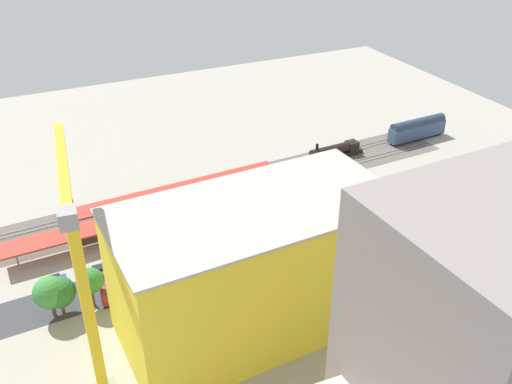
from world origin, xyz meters
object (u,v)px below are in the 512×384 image
parked_car_2 (267,227)px  parked_car_7 (54,281)px  street_tree_3 (261,241)px  street_tree_1 (90,281)px  parked_car_1 (302,218)px  parked_car_4 (188,247)px  traffic_light (273,205)px  box_truck_1 (132,288)px  street_tree_0 (179,259)px  locomotive (337,151)px  parked_car_6 (100,271)px  street_tree_4 (50,293)px  parked_car_5 (143,259)px  construction_building (255,269)px  tower_crane (82,275)px  parked_car_3 (229,236)px  platform_canopy_near (150,213)px  box_truck_0 (276,250)px  parked_car_0 (337,207)px  platform_canopy_far (176,190)px  passenger_coach (417,128)px

parked_car_2 → parked_car_7: bearing=-1.0°
street_tree_3 → street_tree_1: bearing=-1.7°
parked_car_1 → parked_car_2: parked_car_1 is taller
parked_car_4 → traffic_light: 19.15m
box_truck_1 → parked_car_1: bearing=-167.8°
street_tree_0 → traffic_light: (-22.80, -8.89, 0.20)m
locomotive → parked_car_7: (71.90, 21.34, -0.97)m
parked_car_1 → parked_car_6: parked_car_6 is taller
parked_car_1 → street_tree_4: bearing=8.3°
locomotive → parked_car_5: size_ratio=3.72×
construction_building → tower_crane: bearing=2.7°
parked_car_1 → street_tree_1: size_ratio=0.63×
parked_car_3 → parked_car_6: bearing=0.9°
locomotive → parked_car_2: (30.51, 22.04, -0.99)m
platform_canopy_near → parked_car_7: 22.98m
box_truck_0 → traffic_light: (-4.38, -10.05, 3.16)m
parked_car_4 → box_truck_0: box_truck_0 is taller
box_truck_0 → box_truck_1: (27.32, -0.35, 0.17)m
parked_car_7 → street_tree_0: 22.49m
locomotive → parked_car_3: size_ratio=3.11×
parked_car_2 → parked_car_0: bearing=-178.4°
platform_canopy_near → parked_car_1: bearing=159.7°
parked_car_0 → construction_building: construction_building is taller
platform_canopy_far → parked_car_1: 27.52m
locomotive → street_tree_4: (72.97, 29.58, 3.18)m
construction_building → locomotive: bearing=-136.7°
platform_canopy_far → street_tree_0: bearing=73.0°
parked_car_3 → street_tree_4: 35.56m
tower_crane → street_tree_1: tower_crane is taller
passenger_coach → parked_car_6: 91.75m
locomotive → parked_car_3: (38.56, 21.59, -0.94)m
street_tree_1 → traffic_light: bearing=-166.4°
street_tree_0 → traffic_light: size_ratio=0.94×
platform_canopy_near → passenger_coach: (-76.47, -11.56, -0.58)m
parked_car_4 → box_truck_1: (13.00, 8.71, 1.00)m
platform_canopy_far → street_tree_4: bearing=39.9°
locomotive → box_truck_0: 45.04m
parked_car_2 → locomotive: bearing=-144.2°
street_tree_1 → locomotive: bearing=-155.8°
street_tree_4 → locomotive: bearing=-157.9°
parked_car_0 → parked_car_6: 50.28m
construction_building → street_tree_1: (22.68, -15.05, -5.49)m
parked_car_2 → parked_car_5: parked_car_5 is taller
box_truck_0 → street_tree_3: (3.13, 0.04, 3.00)m
locomotive → parked_car_3: bearing=29.2°
parked_car_6 → box_truck_1: box_truck_1 is taller
box_truck_0 → box_truck_1: 27.33m
platform_canopy_far → parked_car_4: (3.30, 16.38, -3.27)m
street_tree_0 → parked_car_3: bearing=-148.0°
parked_car_2 → traffic_light: (-1.98, -1.35, 4.05)m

